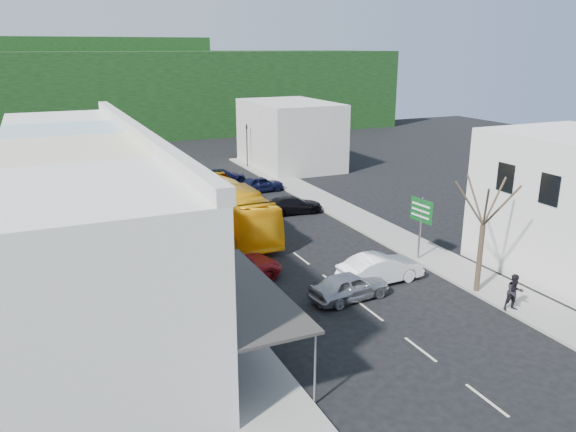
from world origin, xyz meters
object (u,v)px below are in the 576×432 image
object	(u,v)px
bus	(230,210)
direction_sign	(420,230)
pedestrian_left	(198,272)
car_white	(380,270)
pedestrian_right	(514,294)
street_tree	(483,225)
car_red	(235,269)
traffic_signal	(247,146)
car_silver	(350,287)

from	to	relation	value
bus	direction_sign	distance (m)	13.32
pedestrian_left	car_white	bearing A→B (deg)	-86.74
pedestrian_left	direction_sign	bearing A→B (deg)	-73.90
car_white	pedestrian_right	size ratio (longest dim) A/B	2.59
pedestrian_right	street_tree	bearing A→B (deg)	105.77
car_white	car_red	size ratio (longest dim) A/B	0.96
car_red	traffic_signal	xyz separation A→B (m)	(11.33, 28.68, 1.67)
pedestrian_right	street_tree	distance (m)	3.77
pedestrian_left	pedestrian_right	bearing A→B (deg)	-102.38
car_silver	pedestrian_right	bearing A→B (deg)	-131.62
car_white	traffic_signal	world-z (taller)	traffic_signal
car_silver	direction_sign	world-z (taller)	direction_sign
pedestrian_right	traffic_signal	xyz separation A→B (m)	(0.16, 38.12, 1.37)
car_white	street_tree	bearing A→B (deg)	-133.65
car_red	traffic_signal	distance (m)	30.89
car_red	street_tree	xyz separation A→B (m)	(11.17, -6.90, 3.09)
car_white	pedestrian_left	xyz separation A→B (m)	(-9.48, 3.17, 0.30)
direction_sign	traffic_signal	bearing A→B (deg)	84.16
car_red	pedestrian_left	bearing A→B (deg)	96.80
direction_sign	pedestrian_left	bearing A→B (deg)	168.65
pedestrian_left	car_silver	bearing A→B (deg)	-101.29
direction_sign	car_silver	bearing A→B (deg)	-160.85
pedestrian_left	pedestrian_right	size ratio (longest dim) A/B	1.00
pedestrian_right	traffic_signal	size ratio (longest dim) A/B	0.36
car_white	street_tree	size ratio (longest dim) A/B	0.58
bus	car_white	world-z (taller)	bus
car_silver	car_red	size ratio (longest dim) A/B	0.96
car_white	traffic_signal	bearing A→B (deg)	-9.97
street_tree	traffic_signal	size ratio (longest dim) A/B	1.60
bus	traffic_signal	xyz separation A→B (m)	(8.72, 20.28, 0.82)
car_silver	pedestrian_left	world-z (taller)	pedestrian_left
pedestrian_left	traffic_signal	bearing A→B (deg)	-3.21
car_white	street_tree	world-z (taller)	street_tree
car_silver	street_tree	world-z (taller)	street_tree
car_silver	direction_sign	xyz separation A→B (m)	(6.66, 3.09, 1.30)
bus	direction_sign	xyz separation A→B (m)	(8.66, -10.11, 0.45)
bus	car_red	bearing A→B (deg)	-108.09
direction_sign	bus	bearing A→B (deg)	124.84
direction_sign	traffic_signal	distance (m)	30.40
car_red	street_tree	size ratio (longest dim) A/B	0.61
bus	pedestrian_right	size ratio (longest dim) A/B	6.82
car_silver	car_white	size ratio (longest dim) A/B	1.00
car_white	direction_sign	size ratio (longest dim) A/B	1.10
pedestrian_left	direction_sign	distance (m)	13.56
car_red	pedestrian_right	xyz separation A→B (m)	(11.17, -9.43, 0.30)
street_tree	traffic_signal	bearing A→B (deg)	89.74
pedestrian_left	pedestrian_right	distance (m)	16.13
car_silver	street_tree	bearing A→B (deg)	-114.15
car_red	street_tree	distance (m)	13.49
car_white	pedestrian_left	bearing A→B (deg)	68.71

